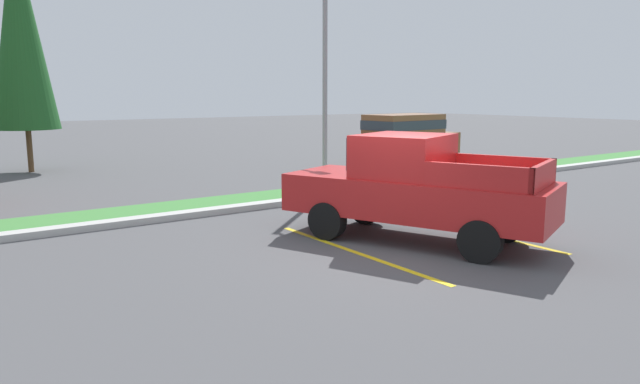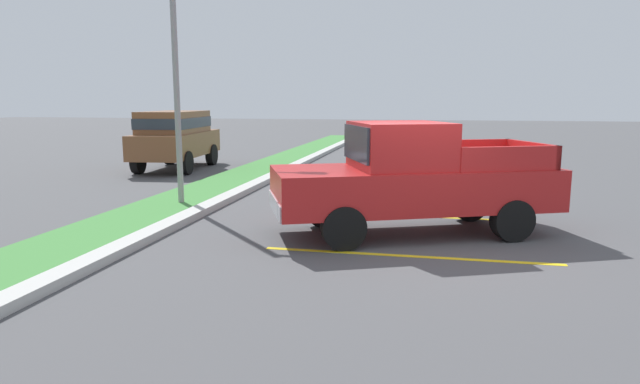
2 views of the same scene
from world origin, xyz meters
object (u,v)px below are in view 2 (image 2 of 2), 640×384
at_px(suv_distant, 176,135).
at_px(street_light, 182,51).
at_px(traffic_cone, 425,190).
at_px(pickup_truck_main, 412,179).

xyz_separation_m(suv_distant, street_light, (-6.22, -3.37, 2.37)).
distance_m(suv_distant, traffic_cone, 10.12).
relative_size(suv_distant, street_light, 0.77).
xyz_separation_m(street_light, traffic_cone, (1.62, -5.60, -3.32)).
bearing_deg(suv_distant, traffic_cone, -117.18).
bearing_deg(traffic_cone, pickup_truck_main, 176.39).
distance_m(suv_distant, street_light, 7.46).
relative_size(suv_distant, traffic_cone, 7.91).
xyz_separation_m(pickup_truck_main, traffic_cone, (3.43, -0.22, -0.75)).
distance_m(pickup_truck_main, suv_distant, 11.88).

